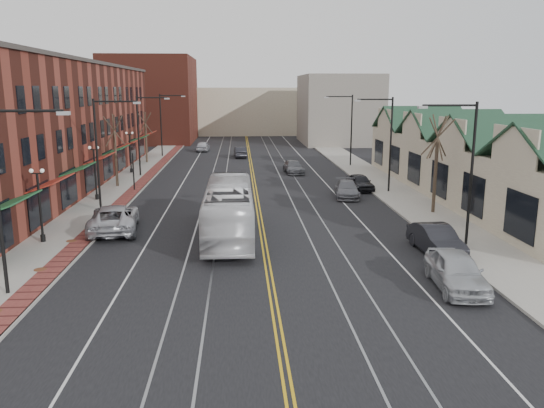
{
  "coord_description": "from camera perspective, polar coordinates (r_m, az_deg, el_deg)",
  "views": [
    {
      "loc": [
        -1.37,
        -22.34,
        8.84
      ],
      "look_at": [
        0.57,
        8.9,
        2.0
      ],
      "focal_mm": 35.0,
      "sensor_mm": 36.0,
      "label": 1
    }
  ],
  "objects": [
    {
      "name": "parked_car_b",
      "position": [
        30.29,
        17.25,
        -3.68
      ],
      "size": [
        1.93,
        4.81,
        1.56
      ],
      "primitive_type": "imported",
      "rotation": [
        0.0,
        0.0,
        0.06
      ],
      "color": "black",
      "rests_on": "ground"
    },
    {
      "name": "streetlight_r_0",
      "position": [
        31.17,
        20.01,
        4.56
      ],
      "size": [
        3.33,
        0.25,
        8.0
      ],
      "color": "black",
      "rests_on": "sidewalk_right"
    },
    {
      "name": "backdrop_mid",
      "position": [
        107.44,
        -2.87,
        9.99
      ],
      "size": [
        22.0,
        14.0,
        9.0
      ],
      "primitive_type": "cube",
      "color": "tan",
      "rests_on": "ground"
    },
    {
      "name": "backdrop_left",
      "position": [
        93.51,
        -12.79,
        10.9
      ],
      "size": [
        14.0,
        18.0,
        14.0
      ],
      "primitive_type": "cube",
      "color": "maroon",
      "rests_on": "ground"
    },
    {
      "name": "streetlight_r_2",
      "position": [
        61.72,
        8.15,
        8.66
      ],
      "size": [
        3.33,
        0.25,
        8.0
      ],
      "color": "black",
      "rests_on": "sidewalk_right"
    },
    {
      "name": "parked_car_a",
      "position": [
        25.34,
        19.22,
        -6.79
      ],
      "size": [
        2.4,
        5.06,
        1.67
      ],
      "primitive_type": "imported",
      "rotation": [
        0.0,
        0.0,
        -0.09
      ],
      "color": "#B6B9BE",
      "rests_on": "ground"
    },
    {
      "name": "streetlight_l_1",
      "position": [
        39.72,
        -17.74,
        6.23
      ],
      "size": [
        3.33,
        0.25,
        8.0
      ],
      "color": "black",
      "rests_on": "sidewalk_left"
    },
    {
      "name": "sidewalk_right",
      "position": [
        45.26,
        13.7,
        0.8
      ],
      "size": [
        4.0,
        120.0,
        0.15
      ],
      "primitive_type": "cube",
      "color": "gray",
      "rests_on": "ground"
    },
    {
      "name": "streetlight_r_1",
      "position": [
        46.2,
        12.15,
        7.32
      ],
      "size": [
        3.33,
        0.25,
        8.0
      ],
      "color": "black",
      "rests_on": "sidewalk_right"
    },
    {
      "name": "distant_car_right",
      "position": [
        56.58,
        2.33,
        4.0
      ],
      "size": [
        2.12,
        4.65,
        1.32
      ],
      "primitive_type": "imported",
      "rotation": [
        0.0,
        0.0,
        0.06
      ],
      "color": "slate",
      "rests_on": "ground"
    },
    {
      "name": "manhole_far",
      "position": [
        33.05,
        -20.76,
        -3.73
      ],
      "size": [
        0.6,
        0.6,
        0.02
      ],
      "primitive_type": "cylinder",
      "color": "#592D19",
      "rests_on": "sidewalk_left"
    },
    {
      "name": "lamppost_l_2",
      "position": [
        44.35,
        -18.47,
        3.08
      ],
      "size": [
        0.84,
        0.28,
        4.27
      ],
      "color": "black",
      "rests_on": "sidewalk_left"
    },
    {
      "name": "manhole_mid",
      "position": [
        28.53,
        -23.67,
        -6.46
      ],
      "size": [
        0.6,
        0.6,
        0.02
      ],
      "primitive_type": "cylinder",
      "color": "#592D19",
      "rests_on": "sidewalk_left"
    },
    {
      "name": "parked_car_d",
      "position": [
        47.67,
        9.44,
        2.33
      ],
      "size": [
        2.12,
        4.3,
        1.41
      ],
      "primitive_type": "imported",
      "rotation": [
        0.0,
        0.0,
        0.11
      ],
      "color": "black",
      "rests_on": "ground"
    },
    {
      "name": "traffic_signal",
      "position": [
        47.69,
        -14.72,
        4.1
      ],
      "size": [
        0.18,
        0.15,
        3.8
      ],
      "color": "black",
      "rests_on": "sidewalk_left"
    },
    {
      "name": "distant_car_left",
      "position": [
        69.77,
        -3.44,
        5.59
      ],
      "size": [
        1.78,
        4.3,
        1.38
      ],
      "primitive_type": "imported",
      "rotation": [
        0.0,
        0.0,
        3.22
      ],
      "color": "#222228",
      "rests_on": "ground"
    },
    {
      "name": "lamppost_l_1",
      "position": [
        33.09,
        -23.68,
        -0.3
      ],
      "size": [
        0.84,
        0.28,
        4.27
      ],
      "color": "black",
      "rests_on": "sidewalk_left"
    },
    {
      "name": "streetlight_l_0",
      "position": [
        24.64,
        -26.64,
        2.11
      ],
      "size": [
        3.33,
        0.25,
        8.0
      ],
      "color": "black",
      "rests_on": "sidewalk_left"
    },
    {
      "name": "streetlight_l_2",
      "position": [
        55.32,
        -13.76,
        8.02
      ],
      "size": [
        3.33,
        0.25,
        8.0
      ],
      "color": "black",
      "rests_on": "sidewalk_left"
    },
    {
      "name": "parked_car_c",
      "position": [
        44.31,
        8.06,
        1.59
      ],
      "size": [
        2.47,
        4.88,
        1.36
      ],
      "primitive_type": "imported",
      "rotation": [
        0.0,
        0.0,
        -0.12
      ],
      "color": "slate",
      "rests_on": "ground"
    },
    {
      "name": "tree_right_mid",
      "position": [
        39.23,
        17.24,
        4.32
      ],
      "size": [
        1.9,
        1.46,
        6.93
      ],
      "color": "#382B21",
      "rests_on": "sidewalk_right"
    },
    {
      "name": "backdrop_right",
      "position": [
        88.92,
        7.17,
        10.07
      ],
      "size": [
        12.0,
        16.0,
        11.0
      ],
      "primitive_type": "cube",
      "color": "slate",
      "rests_on": "ground"
    },
    {
      "name": "tree_left_far",
      "position": [
        65.53,
        -13.43,
        7.12
      ],
      "size": [
        1.66,
        1.28,
        6.02
      ],
      "color": "#382B21",
      "rests_on": "sidewalk_left"
    },
    {
      "name": "tree_left_near",
      "position": [
        49.89,
        -16.51,
        5.69
      ],
      "size": [
        1.78,
        1.37,
        6.48
      ],
      "color": "#382B21",
      "rests_on": "sidewalk_left"
    },
    {
      "name": "building_right",
      "position": [
        47.02,
        20.86,
        3.52
      ],
      "size": [
        8.0,
        36.0,
        4.6
      ],
      "primitive_type": "cube",
      "color": "tan",
      "rests_on": "ground"
    },
    {
      "name": "distant_car_far",
      "position": [
        77.15,
        -7.45,
        6.18
      ],
      "size": [
        1.86,
        4.33,
        1.46
      ],
      "primitive_type": "imported",
      "rotation": [
        0.0,
        0.0,
        3.11
      ],
      "color": "silver",
      "rests_on": "ground"
    },
    {
      "name": "lamppost_l_3",
      "position": [
        57.87,
        -14.99,
        5.32
      ],
      "size": [
        0.84,
        0.28,
        4.27
      ],
      "color": "black",
      "rests_on": "sidewalk_left"
    },
    {
      "name": "streetlight_l_3",
      "position": [
        71.1,
        -11.52,
        9.0
      ],
      "size": [
        3.33,
        0.25,
        8.0
      ],
      "color": "black",
      "rests_on": "sidewalk_left"
    },
    {
      "name": "transit_bus",
      "position": [
        32.2,
        -4.66,
        -0.62
      ],
      "size": [
        2.79,
        11.83,
        3.29
      ],
      "primitive_type": "imported",
      "rotation": [
        0.0,
        0.0,
        3.14
      ],
      "color": "silver",
      "rests_on": "ground"
    },
    {
      "name": "ground",
      "position": [
        24.06,
        -0.04,
        -9.22
      ],
      "size": [
        160.0,
        160.0,
        0.0
      ],
      "primitive_type": "plane",
      "color": "black",
      "rests_on": "ground"
    },
    {
      "name": "building_left",
      "position": [
        52.5,
        -23.39,
        7.68
      ],
      "size": [
        10.0,
        50.0,
        11.0
      ],
      "primitive_type": "cube",
      "color": "maroon",
      "rests_on": "ground"
    },
    {
      "name": "sidewalk_left",
      "position": [
        44.52,
        -17.29,
        0.41
      ],
      "size": [
        4.0,
        120.0,
        0.15
      ],
      "primitive_type": "cube",
      "color": "gray",
      "rests_on": "ground"
    },
    {
      "name": "parked_suv",
      "position": [
        34.79,
        -16.63,
        -1.47
      ],
      "size": [
        3.65,
        6.48,
        1.71
      ],
      "primitive_type": "imported",
      "rotation": [
        0.0,
        0.0,
        3.28
      ],
      "color": "#B9BAC1",
      "rests_on": "ground"
    }
  ]
}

